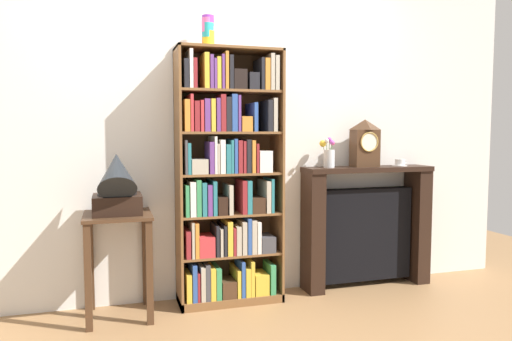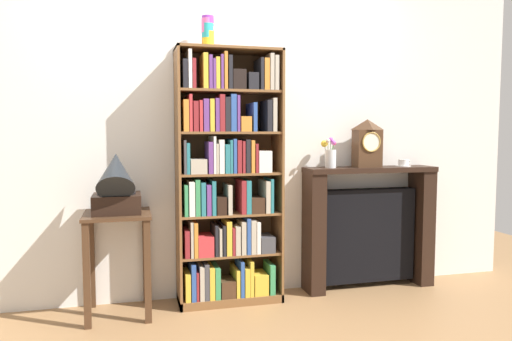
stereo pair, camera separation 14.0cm
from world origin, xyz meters
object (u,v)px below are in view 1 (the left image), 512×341
at_px(gramophone, 117,185).
at_px(fireplace_mantel, 365,227).
at_px(teacup_with_saucer, 400,163).
at_px(mantel_clock, 365,143).
at_px(flower_vase, 329,155).
at_px(bookshelf, 227,185).
at_px(side_table_left, 118,244).
at_px(cup_stack, 208,32).

bearing_deg(gramophone, fireplace_mantel, 5.31).
bearing_deg(teacup_with_saucer, mantel_clock, -179.51).
xyz_separation_m(gramophone, flower_vase, (1.61, 0.16, 0.17)).
distance_m(gramophone, flower_vase, 1.62).
bearing_deg(bookshelf, teacup_with_saucer, 1.38).
distance_m(fireplace_mantel, teacup_with_saucer, 0.60).
relative_size(gramophone, fireplace_mantel, 0.46).
distance_m(fireplace_mantel, mantel_clock, 0.69).
bearing_deg(teacup_with_saucer, bookshelf, -178.62).
bearing_deg(side_table_left, teacup_with_saucer, 2.58).
relative_size(cup_stack, mantel_clock, 0.60).
bearing_deg(bookshelf, cup_stack, 166.98).
distance_m(bookshelf, mantel_clock, 1.18).
xyz_separation_m(bookshelf, mantel_clock, (1.14, 0.03, 0.29)).
bearing_deg(bookshelf, fireplace_mantel, 2.74).
height_order(gramophone, fireplace_mantel, gramophone).
distance_m(fireplace_mantel, flower_vase, 0.69).
height_order(gramophone, teacup_with_saucer, gramophone).
distance_m(cup_stack, flower_vase, 1.31).
distance_m(mantel_clock, teacup_with_saucer, 0.37).
height_order(gramophone, flower_vase, flower_vase).
distance_m(bookshelf, side_table_left, 0.86).
bearing_deg(fireplace_mantel, bookshelf, -177.26).
relative_size(bookshelf, teacup_with_saucer, 14.54).
height_order(cup_stack, fireplace_mantel, cup_stack).
height_order(cup_stack, flower_vase, cup_stack).
xyz_separation_m(cup_stack, flower_vase, (0.96, 0.01, -0.89)).
bearing_deg(mantel_clock, side_table_left, -177.07).
height_order(bookshelf, cup_stack, cup_stack).
bearing_deg(teacup_with_saucer, flower_vase, 179.64).
bearing_deg(bookshelf, gramophone, -170.85).
bearing_deg(bookshelf, mantel_clock, 1.63).
bearing_deg(mantel_clock, flower_vase, 178.77).
xyz_separation_m(fireplace_mantel, teacup_with_saucer, (0.30, -0.02, 0.52)).
distance_m(cup_stack, side_table_left, 1.61).
bearing_deg(gramophone, flower_vase, 5.85).
height_order(bookshelf, teacup_with_saucer, bookshelf).
relative_size(cup_stack, teacup_with_saucer, 1.78).
bearing_deg(cup_stack, mantel_clock, 0.13).
xyz_separation_m(bookshelf, fireplace_mantel, (1.18, 0.06, -0.39)).
xyz_separation_m(cup_stack, fireplace_mantel, (1.30, 0.03, -1.49)).
bearing_deg(fireplace_mantel, teacup_with_saucer, -4.08).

